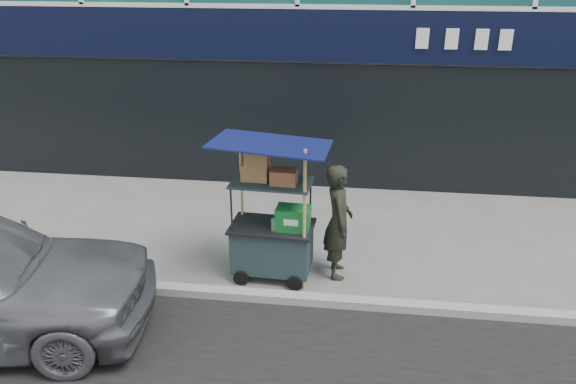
# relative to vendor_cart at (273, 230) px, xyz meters

# --- Properties ---
(ground) EXTENTS (80.00, 80.00, 0.00)m
(ground) POSITION_rel_vendor_cart_xyz_m (-0.07, -0.44, -0.72)
(ground) COLOR #5F5E5A
(ground) RESTS_ON ground
(curb) EXTENTS (80.00, 0.18, 0.12)m
(curb) POSITION_rel_vendor_cart_xyz_m (-0.07, -0.64, -0.66)
(curb) COLOR gray
(curb) RESTS_ON ground
(vendor_cart) EXTENTS (1.57, 1.15, 2.06)m
(vendor_cart) POSITION_rel_vendor_cart_xyz_m (0.00, 0.00, 0.00)
(vendor_cart) COLOR #18282A
(vendor_cart) RESTS_ON ground
(vendor_man) EXTENTS (0.47, 0.65, 1.66)m
(vendor_man) POSITION_rel_vendor_cart_xyz_m (0.89, 0.17, 0.11)
(vendor_man) COLOR black
(vendor_man) RESTS_ON ground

